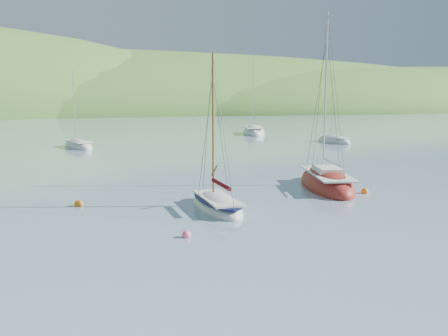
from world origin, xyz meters
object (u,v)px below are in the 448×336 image
object	(u,v)px
sloop_red	(327,184)
distant_sloop_a	(78,146)
daysailer_white	(217,205)
distant_sloop_b	(254,133)
distant_sloop_d	(334,141)

from	to	relation	value
sloop_red	distant_sloop_a	bearing A→B (deg)	130.61
daysailer_white	distant_sloop_b	world-z (taller)	distant_sloop_b
distant_sloop_b	daysailer_white	bearing A→B (deg)	-96.66
distant_sloop_a	daysailer_white	bearing A→B (deg)	-95.73
distant_sloop_a	distant_sloop_b	distance (m)	30.27
distant_sloop_b	distant_sloop_d	world-z (taller)	distant_sloop_b
daysailer_white	distant_sloop_b	size ratio (longest dim) A/B	0.69
daysailer_white	distant_sloop_a	distance (m)	36.45
daysailer_white	distant_sloop_b	xyz separation A→B (m)	(21.59, 48.00, 0.00)
daysailer_white	sloop_red	size ratio (longest dim) A/B	0.72
daysailer_white	distant_sloop_d	distance (m)	41.33
distant_sloop_a	sloop_red	bearing A→B (deg)	-79.94
distant_sloop_d	daysailer_white	bearing A→B (deg)	-133.50
sloop_red	distant_sloop_a	size ratio (longest dim) A/B	1.31
daysailer_white	distant_sloop_b	bearing A→B (deg)	66.07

